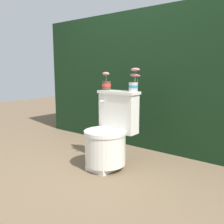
% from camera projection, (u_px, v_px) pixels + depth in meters
% --- Properties ---
extents(ground_plane, '(12.00, 12.00, 0.00)m').
position_uv_depth(ground_plane, '(98.00, 168.00, 2.61)').
color(ground_plane, brown).
extents(hedge_backdrop, '(3.52, 1.01, 1.76)m').
position_uv_depth(hedge_backdrop, '(162.00, 80.00, 3.52)').
color(hedge_backdrop, black).
rests_on(hedge_backdrop, ground).
extents(toilet, '(0.46, 0.53, 0.80)m').
position_uv_depth(toilet, '(109.00, 137.00, 2.61)').
color(toilet, silver).
rests_on(toilet, ground).
extents(potted_plant_left, '(0.10, 0.10, 0.20)m').
position_uv_depth(potted_plant_left, '(106.00, 83.00, 2.74)').
color(potted_plant_left, '#47382D').
rests_on(potted_plant_left, toilet).
extents(potted_plant_midleft, '(0.13, 0.10, 0.24)m').
position_uv_depth(potted_plant_midleft, '(134.00, 82.00, 2.53)').
color(potted_plant_midleft, beige).
rests_on(potted_plant_midleft, toilet).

